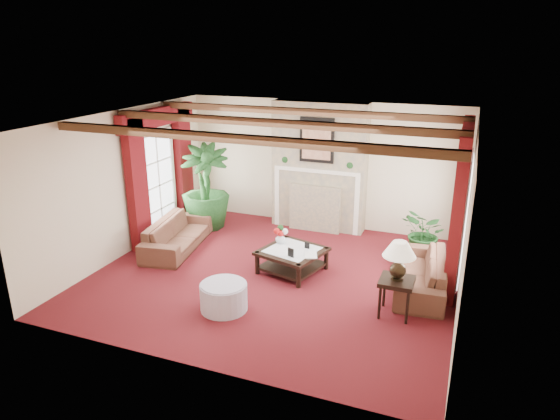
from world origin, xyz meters
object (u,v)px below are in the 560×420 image
at_px(sofa_left, 177,230).
at_px(potted_palm, 206,205).
at_px(sofa_right, 421,267).
at_px(coffee_table, 292,261).
at_px(side_table, 396,297).
at_px(ottoman, 224,297).

distance_m(sofa_left, potted_palm, 1.24).
bearing_deg(sofa_left, potted_palm, -7.55).
bearing_deg(potted_palm, sofa_right, -15.00).
relative_size(sofa_right, potted_palm, 0.95).
relative_size(potted_palm, coffee_table, 2.09).
bearing_deg(side_table, potted_palm, 152.95).
xyz_separation_m(sofa_left, sofa_right, (4.61, -0.01, -0.01)).
bearing_deg(potted_palm, ottoman, -56.95).
xyz_separation_m(potted_palm, ottoman, (1.96, -3.02, -0.30)).
xyz_separation_m(sofa_right, ottoman, (-2.69, -1.77, -0.17)).
distance_m(coffee_table, side_table, 2.09).
distance_m(potted_palm, ottoman, 3.62).
relative_size(sofa_right, side_table, 3.40).
relative_size(sofa_left, side_table, 3.52).
bearing_deg(sofa_left, coffee_table, -103.51).
relative_size(coffee_table, ottoman, 1.40).
height_order(sofa_right, side_table, sofa_right).
distance_m(potted_palm, coffee_table, 2.87).
height_order(sofa_right, coffee_table, sofa_right).
bearing_deg(sofa_right, side_table, -19.03).
bearing_deg(side_table, sofa_right, 75.91).
distance_m(potted_palm, side_table, 4.95).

